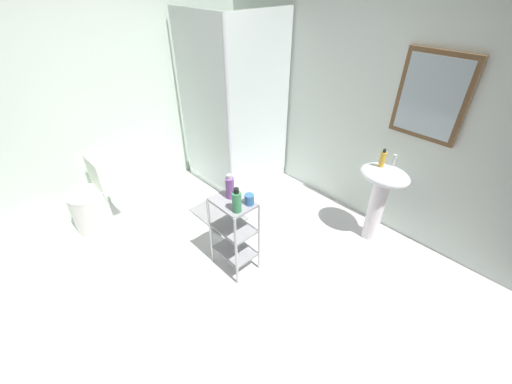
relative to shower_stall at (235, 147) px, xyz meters
The scene contains 13 objects.
ground_plane 1.77m from the shower_stall, 46.19° to the right, with size 4.20×4.20×0.02m, color silver.
wall_back 1.56m from the shower_stall, 27.53° to the left, with size 4.20×0.14×2.50m.
wall_left 1.61m from the shower_stall, 118.63° to the right, with size 0.10×4.20×2.50m, color silver.
shower_stall is the anchor object (origin of this frame).
pedestal_sink 1.83m from the shower_stall, ahead, with size 0.46×0.37×0.81m.
sink_faucet 1.89m from the shower_stall, 12.82° to the left, with size 0.03×0.03×0.10m, color silver.
toilet 1.71m from the shower_stall, 100.17° to the right, with size 0.37×0.49×0.76m.
storage_cart 1.52m from the shower_stall, 40.28° to the right, with size 0.38×0.28×0.74m.
hand_soap_bottle 1.82m from the shower_stall, ahead, with size 0.05×0.05×0.17m.
conditioner_bottle_purple 1.51m from the shower_stall, 41.04° to the right, with size 0.07×0.07×0.22m.
body_wash_bottle_green 1.69m from the shower_stall, 39.02° to the right, with size 0.07×0.07×0.21m.
rinse_cup 1.60m from the shower_stall, 35.32° to the right, with size 0.08×0.08×0.09m, color #3870B2.
bath_mat 0.91m from the shower_stall, 55.13° to the right, with size 0.60×0.40×0.02m, color gray.
Camera 1 is at (1.65, -1.05, 2.30)m, focal length 22.56 mm.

